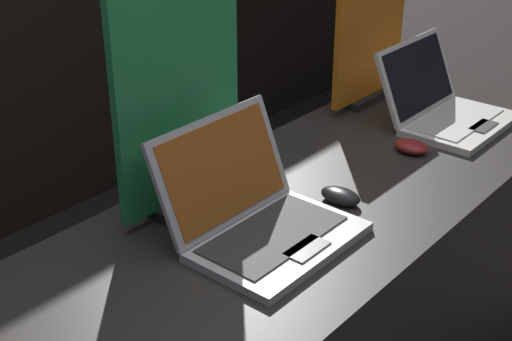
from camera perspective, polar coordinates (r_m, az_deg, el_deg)
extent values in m
cube|color=#B7B7BC|center=(1.54, 1.91, -5.71)|extent=(0.37, 0.24, 0.02)
cube|color=#2D2D30|center=(1.54, 1.39, -5.10)|extent=(0.32, 0.17, 0.00)
cube|color=#3F3F42|center=(1.49, 4.09, -6.25)|extent=(0.10, 0.05, 0.00)
cube|color=#B7B7BC|center=(1.57, -2.76, 0.11)|extent=(0.37, 0.10, 0.23)
cube|color=#A5591E|center=(1.57, -2.59, 0.13)|extent=(0.33, 0.08, 0.20)
ellipsoid|color=black|center=(1.71, 6.77, -2.03)|extent=(0.06, 0.10, 0.04)
cube|color=black|center=(1.70, -5.75, -2.29)|extent=(0.20, 0.07, 0.02)
cube|color=#268C4C|center=(1.59, -6.19, 6.31)|extent=(0.37, 0.02, 0.52)
cube|color=silver|center=(2.21, 16.08, 3.59)|extent=(0.36, 0.23, 0.02)
cube|color=#B7B7B7|center=(2.21, 15.72, 3.99)|extent=(0.32, 0.16, 0.00)
cube|color=#3F3F42|center=(2.18, 17.73, 3.41)|extent=(0.10, 0.05, 0.00)
cube|color=silver|center=(2.23, 12.75, 7.36)|extent=(0.36, 0.10, 0.21)
cube|color=black|center=(2.23, 12.91, 7.39)|extent=(0.33, 0.08, 0.18)
ellipsoid|color=maroon|center=(2.00, 12.31, 1.88)|extent=(0.07, 0.10, 0.03)
cube|color=black|center=(2.35, 8.75, 5.75)|extent=(0.20, 0.07, 0.02)
cube|color=orange|center=(2.29, 9.09, 10.32)|extent=(0.36, 0.02, 0.37)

